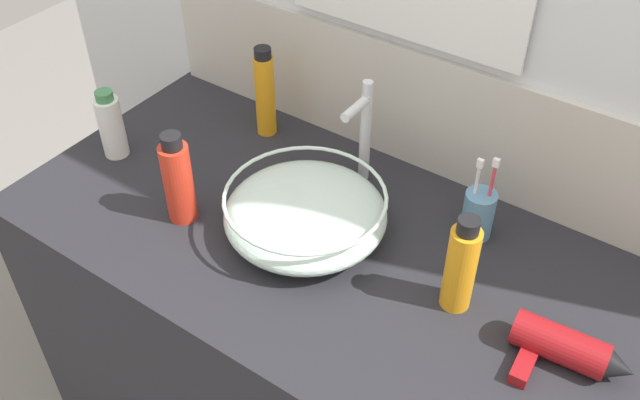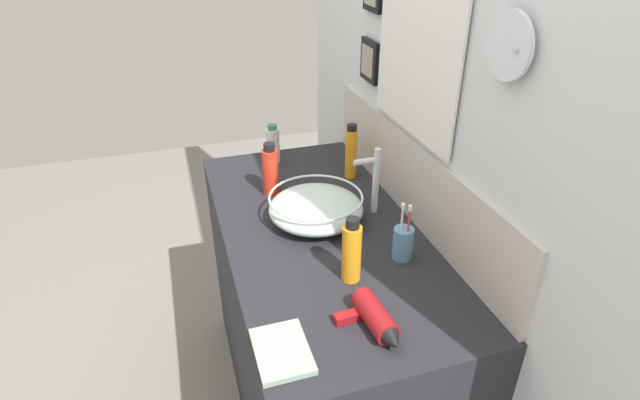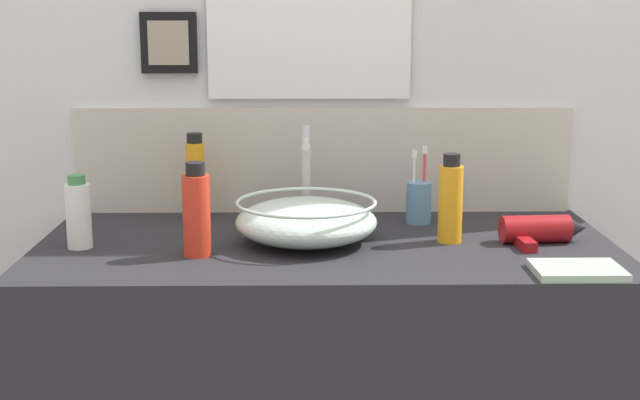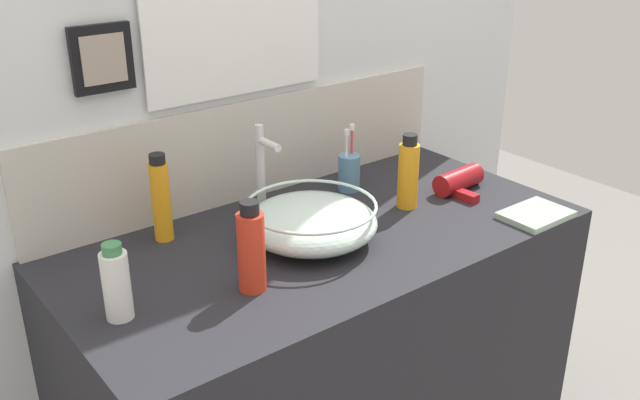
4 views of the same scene
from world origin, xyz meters
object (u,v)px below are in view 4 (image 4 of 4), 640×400
at_px(shampoo_bottle, 116,284).
at_px(spray_bottle, 251,249).
at_px(hair_drier, 462,180).
at_px(toothbrush_cup, 349,172).
at_px(glass_bowl_sink, 311,221).
at_px(hand_towel, 536,215).
at_px(lotion_bottle, 161,199).
at_px(soap_dispenser, 409,174).
at_px(faucet, 262,165).

bearing_deg(shampoo_bottle, spray_bottle, -14.54).
height_order(hair_drier, toothbrush_cup, toothbrush_cup).
xyz_separation_m(glass_bowl_sink, toothbrush_cup, (0.28, 0.19, 0.00)).
xyz_separation_m(glass_bowl_sink, hand_towel, (0.55, -0.26, -0.05)).
xyz_separation_m(toothbrush_cup, hand_towel, (0.27, -0.45, -0.05)).
height_order(toothbrush_cup, lotion_bottle, lotion_bottle).
bearing_deg(hand_towel, soap_dispenser, 130.31).
bearing_deg(hand_towel, lotion_bottle, 149.59).
xyz_separation_m(shampoo_bottle, hand_towel, (1.06, -0.22, -0.07)).
bearing_deg(toothbrush_cup, glass_bowl_sink, -145.70).
bearing_deg(lotion_bottle, glass_bowl_sink, -39.66).
relative_size(toothbrush_cup, shampoo_bottle, 1.16).
height_order(toothbrush_cup, shampoo_bottle, toothbrush_cup).
distance_m(soap_dispenser, lotion_bottle, 0.65).
bearing_deg(shampoo_bottle, toothbrush_cup, 15.87).
distance_m(faucet, spray_bottle, 0.40).
xyz_separation_m(toothbrush_cup, lotion_bottle, (-0.56, 0.04, 0.05)).
distance_m(toothbrush_cup, lotion_bottle, 0.57).
relative_size(toothbrush_cup, spray_bottle, 0.94).
relative_size(faucet, hand_towel, 1.37).
xyz_separation_m(lotion_bottle, hand_towel, (0.83, -0.49, -0.10)).
relative_size(glass_bowl_sink, soap_dispenser, 1.58).
bearing_deg(spray_bottle, faucet, 52.85).
xyz_separation_m(soap_dispenser, hand_towel, (0.22, -0.26, -0.09)).
bearing_deg(faucet, lotion_bottle, 175.41).
distance_m(spray_bottle, shampoo_bottle, 0.28).
bearing_deg(hair_drier, faucet, 158.23).
distance_m(glass_bowl_sink, shampoo_bottle, 0.51).
bearing_deg(hair_drier, hand_towel, -87.56).
xyz_separation_m(toothbrush_cup, shampoo_bottle, (-0.79, -0.23, 0.02)).
height_order(spray_bottle, shampoo_bottle, spray_bottle).
xyz_separation_m(spray_bottle, lotion_bottle, (-0.04, 0.34, 0.01)).
height_order(glass_bowl_sink, faucet, faucet).
bearing_deg(hand_towel, toothbrush_cup, 120.96).
bearing_deg(spray_bottle, hair_drier, 7.17).
relative_size(faucet, soap_dispenser, 1.18).
distance_m(hair_drier, lotion_bottle, 0.86).
distance_m(toothbrush_cup, shampoo_bottle, 0.82).
distance_m(faucet, hair_drier, 0.59).
distance_m(faucet, toothbrush_cup, 0.29).
bearing_deg(toothbrush_cup, faucet, 176.49).
relative_size(glass_bowl_sink, lotion_bottle, 1.46).
xyz_separation_m(hair_drier, soap_dispenser, (-0.21, 0.01, 0.07)).
height_order(toothbrush_cup, soap_dispenser, soap_dispenser).
relative_size(shampoo_bottle, hand_towel, 0.93).
xyz_separation_m(hair_drier, shampoo_bottle, (-1.05, -0.03, 0.05)).
xyz_separation_m(glass_bowl_sink, soap_dispenser, (0.33, 0.00, 0.04)).
distance_m(soap_dispenser, shampoo_bottle, 0.84).
relative_size(hair_drier, hand_towel, 1.14).
bearing_deg(faucet, soap_dispenser, -31.91).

